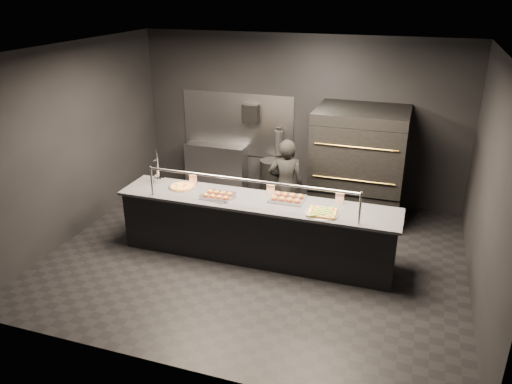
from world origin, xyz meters
TOP-DOWN VIEW (x-y plane):
  - room at (-0.02, 0.05)m, footprint 6.04×6.00m
  - service_counter at (0.00, -0.00)m, footprint 4.10×0.78m
  - pizza_oven at (1.20, 1.90)m, footprint 1.50×1.23m
  - prep_shelf at (-1.60, 2.32)m, footprint 1.20×0.35m
  - towel_dispenser at (-0.90, 2.39)m, footprint 0.30×0.20m
  - fire_extinguisher at (-0.35, 2.40)m, footprint 0.14×0.14m
  - beer_tap at (-1.66, 0.17)m, footprint 0.14×0.20m
  - round_pizza at (-1.22, 0.10)m, footprint 0.41×0.41m
  - slider_tray_a at (-0.56, -0.07)m, footprint 0.54×0.47m
  - slider_tray_b at (0.42, 0.15)m, footprint 0.49×0.36m
  - square_pizza at (0.99, -0.15)m, footprint 0.47×0.47m
  - condiment_jar at (-1.67, 0.19)m, footprint 0.17×0.07m
  - tent_cards at (0.05, 0.28)m, footprint 2.39×0.04m
  - trash_bin at (-0.43, 2.22)m, footprint 0.44×0.44m
  - worker at (0.17, 1.00)m, footprint 0.63×0.47m

SIDE VIEW (x-z plane):
  - trash_bin at x=-0.43m, z-range 0.00..0.74m
  - prep_shelf at x=-1.60m, z-range 0.00..0.90m
  - service_counter at x=0.00m, z-range -0.22..1.15m
  - worker at x=0.17m, z-range 0.00..1.56m
  - round_pizza at x=-1.22m, z-range 0.92..0.95m
  - square_pizza at x=0.99m, z-range 0.92..0.96m
  - slider_tray_a at x=-0.56m, z-range 0.91..0.98m
  - slider_tray_b at x=0.42m, z-range 0.91..0.99m
  - pizza_oven at x=1.20m, z-range 0.01..1.92m
  - condiment_jar at x=-1.67m, z-range 0.92..1.03m
  - tent_cards at x=0.05m, z-range 0.92..1.07m
  - fire_extinguisher at x=-0.35m, z-range 0.81..1.31m
  - beer_tap at x=-1.66m, z-range 0.80..1.35m
  - room at x=-0.02m, z-range 0.00..3.00m
  - towel_dispenser at x=-0.90m, z-range 1.38..1.73m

